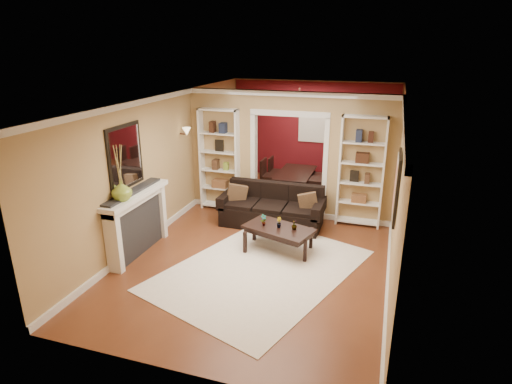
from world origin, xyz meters
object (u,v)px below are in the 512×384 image
(coffee_table, at_px, (278,239))
(bookshelf_right, at_px, (361,172))
(bookshelf_left, at_px, (220,160))
(fireplace, at_px, (139,223))
(dining_table, at_px, (296,182))
(sofa, at_px, (272,206))

(coffee_table, relative_size, bookshelf_right, 0.53)
(bookshelf_left, relative_size, fireplace, 1.35)
(coffee_table, distance_m, dining_table, 3.34)
(bookshelf_right, bearing_deg, dining_table, 135.97)
(bookshelf_right, height_order, dining_table, bookshelf_right)
(coffee_table, bearing_deg, bookshelf_left, 155.09)
(sofa, relative_size, bookshelf_right, 0.94)
(bookshelf_left, relative_size, dining_table, 1.50)
(dining_table, bearing_deg, bookshelf_left, 138.97)
(coffee_table, xyz_separation_m, bookshelf_left, (-1.83, 1.69, 0.92))
(fireplace, relative_size, dining_table, 1.11)
(bookshelf_right, distance_m, fireplace, 4.47)
(fireplace, xyz_separation_m, dining_table, (1.96, 4.16, -0.31))
(coffee_table, height_order, bookshelf_right, bookshelf_right)
(bookshelf_right, bearing_deg, coffee_table, -127.09)
(sofa, distance_m, bookshelf_left, 1.67)
(bookshelf_right, distance_m, dining_table, 2.50)
(sofa, bearing_deg, coffee_table, -68.11)
(sofa, bearing_deg, bookshelf_left, 157.24)
(dining_table, bearing_deg, fireplace, 154.80)
(bookshelf_right, xyz_separation_m, dining_table, (-1.68, 1.63, -0.88))
(bookshelf_left, bearing_deg, fireplace, -102.05)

